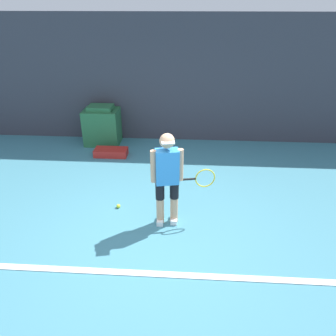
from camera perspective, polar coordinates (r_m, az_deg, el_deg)
The scene contains 7 objects.
ground_plane at distance 5.03m, azimuth -2.74°, elevation -11.84°, with size 24.00×24.00×0.00m, color teal.
back_wall at distance 7.98m, azimuth 0.17°, elevation 15.03°, with size 24.00×0.10×2.94m.
court_baseline at distance 4.47m, azimuth -3.84°, elevation -17.86°, with size 21.60×0.10×0.01m.
tennis_player at distance 4.87m, azimuth 0.01°, elevation -1.44°, with size 0.97×0.33×1.51m.
tennis_ball at distance 5.68m, azimuth -8.63°, elevation -6.57°, with size 0.07×0.07×0.07m.
covered_chair at distance 8.13m, azimuth -11.39°, elevation 7.22°, with size 0.82×0.62×0.95m.
equipment_bag at distance 7.54m, azimuth -9.89°, elevation 2.72°, with size 0.74×0.35×0.16m.
Camera 1 is at (0.49, -3.87, 3.17)m, focal length 35.00 mm.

